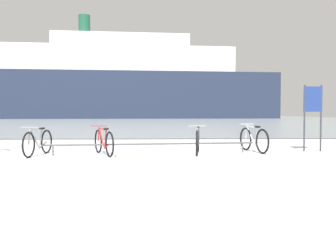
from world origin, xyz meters
TOP-DOWN VIEW (x-y plane):
  - ground at (0.00, 53.90)m, footprint 80.00×132.00m
  - bike_rack at (0.40, 4.32)m, footprint 5.86×0.74m
  - bicycle_0 at (-2.63, 4.03)m, footprint 0.46×1.72m
  - bicycle_1 at (-0.89, 4.11)m, footprint 0.79×1.62m
  - bicycle_2 at (1.70, 4.36)m, footprint 0.46×1.74m
  - bicycle_3 at (3.38, 4.74)m, footprint 0.56×1.66m
  - info_sign at (5.19, 4.90)m, footprint 0.55×0.05m
  - ferry_ship at (-5.47, 65.89)m, footprint 57.31×16.77m

SIDE VIEW (x-z plane):
  - ground at x=0.00m, z-range -0.08..0.00m
  - bike_rack at x=0.40m, z-range 0.12..0.42m
  - bicycle_0 at x=-2.63m, z-range -0.04..0.75m
  - bicycle_1 at x=-0.89m, z-range -0.04..0.75m
  - bicycle_2 at x=1.70m, z-range -0.04..0.77m
  - bicycle_3 at x=3.38m, z-range -0.04..0.78m
  - info_sign at x=5.19m, z-range 0.35..2.33m
  - ferry_ship at x=-5.47m, z-range -3.25..16.48m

